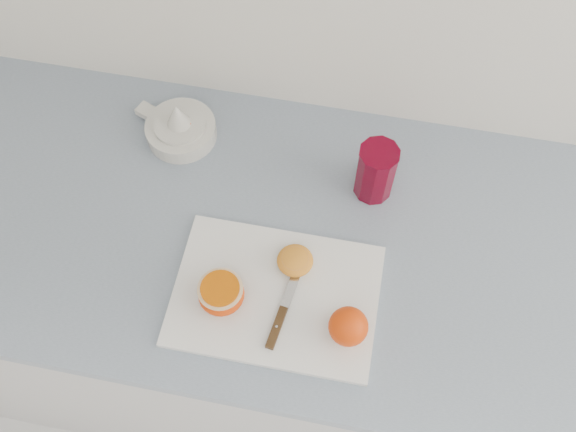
{
  "coord_description": "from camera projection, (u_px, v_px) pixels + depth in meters",
  "views": [
    {
      "loc": [
        -0.01,
        1.16,
        1.92
      ],
      "look_at": [
        -0.12,
        1.69,
        0.96
      ],
      "focal_mm": 40.0,
      "sensor_mm": 36.0,
      "label": 1
    }
  ],
  "objects": [
    {
      "name": "cutting_board",
      "position": [
        276.0,
        295.0,
        1.1
      ],
      "size": [
        0.35,
        0.25,
        0.01
      ],
      "primitive_type": "cube",
      "rotation": [
        0.0,
        0.0,
        0.0
      ],
      "color": "white",
      "rests_on": "counter"
    },
    {
      "name": "counter",
      "position": [
        282.0,
        316.0,
        1.56
      ],
      "size": [
        2.27,
        0.64,
        0.89
      ],
      "color": "silver",
      "rests_on": "ground"
    },
    {
      "name": "whole_orange",
      "position": [
        348.0,
        327.0,
        1.03
      ],
      "size": [
        0.07,
        0.07,
        0.07
      ],
      "color": "#E94000",
      "rests_on": "cutting_board"
    },
    {
      "name": "citrus_juicer",
      "position": [
        180.0,
        128.0,
        1.25
      ],
      "size": [
        0.17,
        0.14,
        0.09
      ],
      "color": "white",
      "rests_on": "counter"
    },
    {
      "name": "red_tumbler",
      "position": [
        375.0,
        173.0,
        1.17
      ],
      "size": [
        0.07,
        0.07,
        0.12
      ],
      "color": "#630014",
      "rests_on": "counter"
    },
    {
      "name": "half_orange",
      "position": [
        221.0,
        294.0,
        1.07
      ],
      "size": [
        0.08,
        0.08,
        0.05
      ],
      "color": "#E94000",
      "rests_on": "cutting_board"
    },
    {
      "name": "squeezed_shell",
      "position": [
        295.0,
        260.0,
        1.11
      ],
      "size": [
        0.06,
        0.06,
        0.03
      ],
      "color": "orange",
      "rests_on": "cutting_board"
    },
    {
      "name": "paring_knife",
      "position": [
        280.0,
        319.0,
        1.07
      ],
      "size": [
        0.04,
        0.17,
        0.01
      ],
      "color": "#422710",
      "rests_on": "cutting_board"
    }
  ]
}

